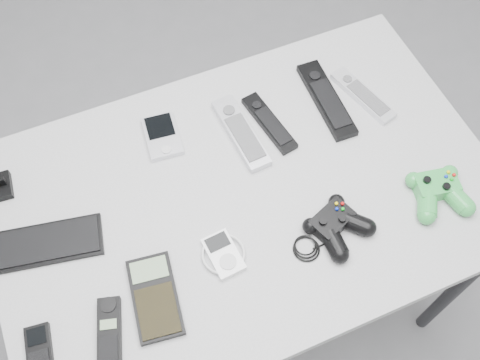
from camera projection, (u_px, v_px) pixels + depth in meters
name	position (u px, v px, depth m)	size (l,w,h in m)	color
floor	(214.00, 295.00, 1.95)	(3.50, 3.50, 0.00)	slate
desk	(245.00, 206.00, 1.33)	(1.14, 0.74, 0.77)	gray
pda_keyboard	(49.00, 243.00, 1.21)	(0.23, 0.10, 0.01)	black
pda	(162.00, 136.00, 1.34)	(0.08, 0.12, 0.02)	silver
remote_silver_a	(241.00, 132.00, 1.34)	(0.05, 0.22, 0.02)	silver
remote_black_a	(269.00, 123.00, 1.36)	(0.04, 0.19, 0.02)	black
remote_black_b	(326.00, 99.00, 1.39)	(0.06, 0.24, 0.02)	black
remote_silver_b	(363.00, 95.00, 1.40)	(0.04, 0.19, 0.02)	silver
mobile_phone	(39.00, 352.00, 1.09)	(0.05, 0.11, 0.02)	black
cordless_handset	(109.00, 334.00, 1.11)	(0.05, 0.15, 0.02)	black
calculator	(155.00, 297.00, 1.15)	(0.09, 0.18, 0.02)	black
mp3_player	(223.00, 254.00, 1.19)	(0.09, 0.10, 0.02)	white
controller_black	(336.00, 224.00, 1.21)	(0.22, 0.14, 0.04)	black
controller_green	(438.00, 190.00, 1.25)	(0.13, 0.14, 0.05)	#227D39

